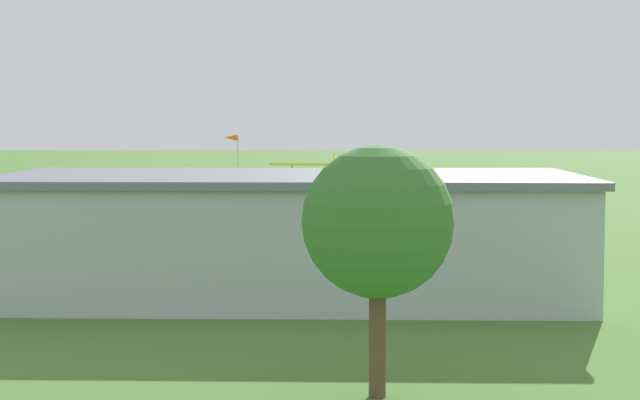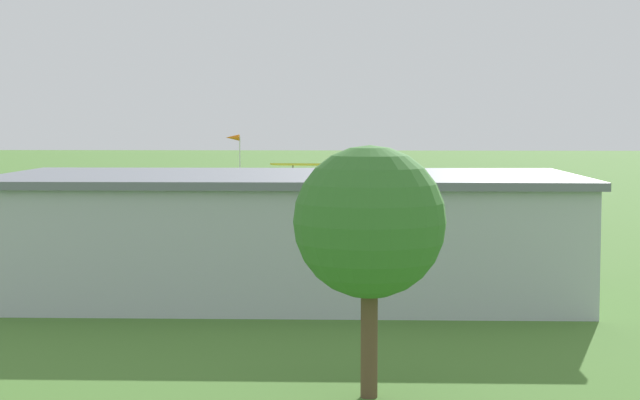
# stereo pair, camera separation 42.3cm
# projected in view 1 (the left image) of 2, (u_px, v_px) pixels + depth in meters

# --- Properties ---
(ground_plane) EXTENTS (400.00, 400.00, 0.00)m
(ground_plane) POSITION_uv_depth(u_px,v_px,m) (279.00, 222.00, 84.03)
(ground_plane) COLOR #47752D
(hangar) EXTENTS (26.75, 13.17, 5.62)m
(hangar) POSITION_uv_depth(u_px,v_px,m) (290.00, 234.00, 48.93)
(hangar) COLOR #B7BCC6
(hangar) RESTS_ON ground_plane
(biplane) EXTENTS (8.87, 7.08, 3.55)m
(biplane) POSITION_uv_depth(u_px,v_px,m) (329.00, 178.00, 80.55)
(biplane) COLOR yellow
(car_blue) EXTENTS (2.41, 4.56, 1.60)m
(car_blue) POSITION_uv_depth(u_px,v_px,m) (500.00, 245.00, 61.73)
(car_blue) COLOR #23389E
(car_blue) RESTS_ON ground_plane
(car_black) EXTENTS (1.98, 4.51, 1.61)m
(car_black) POSITION_uv_depth(u_px,v_px,m) (58.00, 246.00, 60.80)
(car_black) COLOR black
(car_black) RESTS_ON ground_plane
(person_beside_truck) EXTENTS (0.49, 0.49, 1.68)m
(person_beside_truck) POSITION_uv_depth(u_px,v_px,m) (102.00, 239.00, 64.32)
(person_beside_truck) COLOR navy
(person_beside_truck) RESTS_ON ground_plane
(person_at_fence_line) EXTENTS (0.54, 0.54, 1.69)m
(person_at_fence_line) POSITION_uv_depth(u_px,v_px,m) (256.00, 238.00, 65.27)
(person_at_fence_line) COLOR #3F3F47
(person_at_fence_line) RESTS_ON ground_plane
(person_near_hangar_door) EXTENTS (0.52, 0.52, 1.75)m
(person_near_hangar_door) POSITION_uv_depth(u_px,v_px,m) (372.00, 237.00, 65.61)
(person_near_hangar_door) COLOR #72338C
(person_near_hangar_door) RESTS_ON ground_plane
(tree_by_windsock) EXTENTS (4.45, 4.45, 7.40)m
(tree_by_windsock) POSITION_uv_depth(u_px,v_px,m) (378.00, 223.00, 30.54)
(tree_by_windsock) COLOR brown
(tree_by_windsock) RESTS_ON ground_plane
(windsock) EXTENTS (1.44, 0.76, 6.76)m
(windsock) POSITION_uv_depth(u_px,v_px,m) (232.00, 143.00, 100.55)
(windsock) COLOR silver
(windsock) RESTS_ON ground_plane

